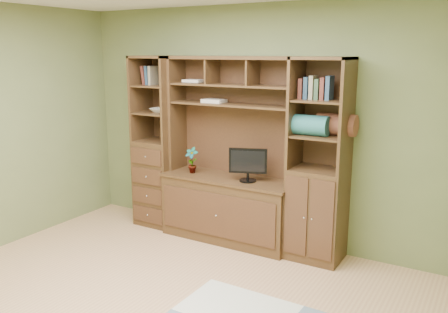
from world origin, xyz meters
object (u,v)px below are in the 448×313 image
Objects in this scene: right_tower at (319,161)px; monitor at (248,159)px; left_tower at (158,142)px; center_hutch at (228,151)px.

right_tower is 4.11× the size of monitor.
right_tower is at bearing 0.00° from left_tower.
monitor is (1.27, -0.07, -0.05)m from left_tower.
left_tower is 2.02m from right_tower.
center_hutch reaches higher than monitor.
right_tower is (2.02, 0.00, 0.00)m from left_tower.
center_hutch and left_tower have the same top height.
monitor is (0.27, -0.03, -0.05)m from center_hutch.
monitor is at bearing -174.34° from right_tower.
left_tower and right_tower have the same top height.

